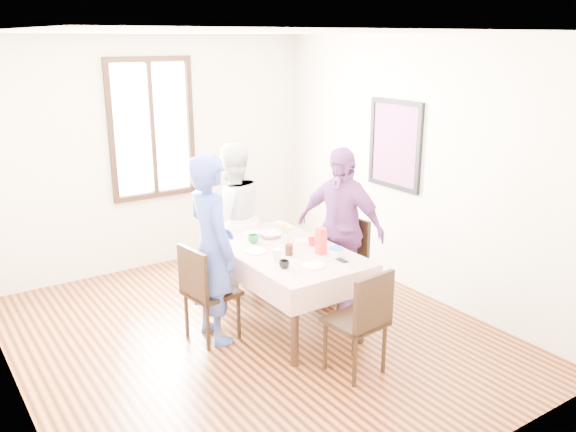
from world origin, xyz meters
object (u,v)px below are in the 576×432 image
(dining_table, at_px, (285,288))
(person_right, at_px, (339,229))
(chair_left, at_px, (212,292))
(person_far, at_px, (232,218))
(chair_far, at_px, (232,249))
(person_left, at_px, (212,249))
(chair_right, at_px, (340,263))
(chair_near, at_px, (355,321))

(dining_table, xyz_separation_m, person_right, (0.69, 0.05, 0.45))
(chair_left, height_order, person_far, person_far)
(chair_far, distance_m, person_far, 0.36)
(person_left, height_order, person_right, person_left)
(chair_right, bearing_deg, person_right, 86.32)
(chair_near, xyz_separation_m, person_left, (-0.69, 1.17, 0.41))
(chair_left, bearing_deg, chair_near, 23.15)
(person_right, bearing_deg, chair_far, -165.94)
(chair_right, relative_size, person_right, 0.55)
(chair_right, distance_m, person_right, 0.37)
(dining_table, bearing_deg, chair_far, 90.00)
(dining_table, xyz_separation_m, chair_right, (0.70, 0.05, 0.08))
(dining_table, distance_m, chair_near, 1.03)
(chair_far, distance_m, person_right, 1.25)
(dining_table, xyz_separation_m, chair_left, (-0.70, 0.14, 0.08))
(dining_table, xyz_separation_m, person_far, (0.00, 1.01, 0.44))
(person_left, bearing_deg, chair_far, -36.46)
(chair_left, distance_m, person_right, 1.44)
(chair_right, distance_m, person_left, 1.45)
(person_left, relative_size, person_right, 1.04)
(dining_table, height_order, chair_far, chair_far)
(chair_left, relative_size, chair_near, 1.00)
(person_far, xyz_separation_m, person_right, (0.69, -0.96, 0.02))
(chair_left, relative_size, chair_far, 1.00)
(chair_right, height_order, person_right, person_right)
(person_right, bearing_deg, person_far, -165.42)
(dining_table, height_order, person_far, person_far)
(chair_far, bearing_deg, chair_near, 85.82)
(chair_near, relative_size, person_left, 0.53)
(person_left, bearing_deg, chair_near, -148.37)
(dining_table, height_order, person_left, person_left)
(person_left, bearing_deg, dining_table, -100.34)
(person_left, relative_size, person_far, 1.06)
(chair_left, height_order, person_right, person_right)
(person_far, bearing_deg, chair_left, 55.73)
(chair_near, distance_m, person_right, 1.33)
(chair_right, bearing_deg, chair_near, 143.08)
(dining_table, relative_size, person_right, 0.90)
(dining_table, relative_size, chair_far, 1.64)
(chair_near, bearing_deg, chair_right, 51.32)
(chair_right, xyz_separation_m, chair_far, (-0.70, 0.98, 0.00))
(dining_table, bearing_deg, person_far, 90.00)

